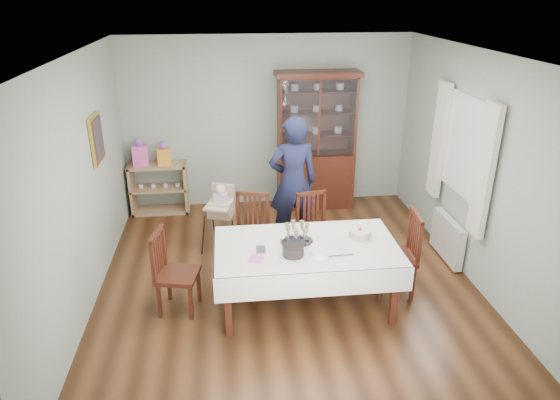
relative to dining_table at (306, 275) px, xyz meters
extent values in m
plane|color=#593319|center=(-0.14, 0.52, -0.38)|extent=(5.00, 5.00, 0.00)
plane|color=#9EAA99|center=(-0.14, 3.02, 0.97)|extent=(4.50, 0.00, 4.50)
plane|color=#9EAA99|center=(-2.39, 0.52, 0.97)|extent=(0.00, 5.00, 5.00)
plane|color=#9EAA99|center=(2.11, 0.52, 0.97)|extent=(0.00, 5.00, 5.00)
plane|color=white|center=(-0.14, 0.52, 2.32)|extent=(5.00, 5.00, 0.00)
cube|color=#471B11|center=(0.00, 0.00, 0.34)|extent=(1.91, 1.06, 0.06)
cube|color=silver|center=(0.00, 0.00, 0.37)|extent=(2.01, 1.16, 0.01)
cube|color=#471B11|center=(0.61, 2.78, 0.07)|extent=(1.20, 0.45, 0.90)
cube|color=white|center=(0.61, 2.59, 1.12)|extent=(1.12, 0.01, 1.16)
cube|color=#471B11|center=(0.61, 2.78, 1.76)|extent=(1.30, 0.48, 0.07)
cube|color=tan|center=(-1.89, 2.80, -0.36)|extent=(0.90, 0.38, 0.04)
cube|color=tan|center=(-1.89, 2.80, 0.02)|extent=(0.90, 0.38, 0.03)
cube|color=tan|center=(-1.89, 2.80, 0.40)|extent=(0.90, 0.38, 0.04)
cube|color=tan|center=(-2.31, 2.80, 0.02)|extent=(0.04, 0.38, 0.80)
cube|color=tan|center=(-1.47, 2.80, 0.02)|extent=(0.04, 0.38, 0.80)
cube|color=gold|center=(-2.36, 1.32, 1.27)|extent=(0.04, 0.48, 0.58)
cube|color=white|center=(2.08, 0.82, 1.17)|extent=(0.04, 1.02, 1.22)
cube|color=silver|center=(2.02, 0.20, 1.07)|extent=(0.07, 0.30, 1.55)
cube|color=silver|center=(2.02, 1.44, 1.07)|extent=(0.07, 0.30, 1.55)
cube|color=white|center=(2.02, 0.82, -0.08)|extent=(0.10, 0.80, 0.55)
cube|color=#471B11|center=(-0.57, 0.84, 0.07)|extent=(0.55, 0.55, 0.05)
cube|color=#471B11|center=(-0.52, 1.03, 0.34)|extent=(0.42, 0.16, 0.52)
cube|color=#471B11|center=(0.27, 0.90, 0.04)|extent=(0.49, 0.49, 0.05)
cube|color=#471B11|center=(0.24, 1.08, 0.30)|extent=(0.40, 0.11, 0.50)
cube|color=#471B11|center=(-1.41, 0.07, 0.05)|extent=(0.51, 0.51, 0.05)
cube|color=#471B11|center=(-1.59, 0.11, 0.31)|extent=(0.12, 0.41, 0.50)
cube|color=#471B11|center=(1.06, 0.14, 0.08)|extent=(0.49, 0.49, 0.05)
cube|color=#471B11|center=(1.26, 0.12, 0.36)|extent=(0.08, 0.43, 0.54)
imported|color=black|center=(0.06, 1.50, 0.53)|extent=(0.70, 0.50, 1.83)
cube|color=tan|center=(-0.92, 1.45, 0.21)|extent=(0.38, 0.36, 0.22)
cube|color=tan|center=(-0.92, 1.45, 0.40)|extent=(0.31, 0.15, 0.25)
cube|color=tan|center=(-0.92, 1.45, 0.29)|extent=(0.36, 0.24, 0.03)
cube|color=#C4A4C7|center=(-0.92, 1.45, 0.36)|extent=(0.20, 0.17, 0.16)
sphere|color=beige|center=(-0.92, 1.45, 0.49)|extent=(0.14, 0.14, 0.14)
cylinder|color=silver|center=(-0.10, 0.07, 0.38)|extent=(0.36, 0.36, 0.01)
torus|color=silver|center=(-0.10, 0.07, 0.39)|extent=(0.36, 0.36, 0.01)
cylinder|color=white|center=(0.61, 0.09, 0.38)|extent=(0.28, 0.28, 0.02)
cylinder|color=brown|center=(0.61, 0.09, 0.43)|extent=(0.24, 0.24, 0.09)
cylinder|color=silver|center=(0.61, 0.09, 0.48)|extent=(0.24, 0.24, 0.01)
cylinder|color=#F24C4C|center=(0.61, 0.09, 0.52)|extent=(0.01, 0.01, 0.07)
sphere|color=yellow|center=(0.61, 0.09, 0.56)|extent=(0.02, 0.02, 0.02)
cylinder|color=black|center=(-0.18, -0.20, 0.43)|extent=(0.29, 0.29, 0.11)
cylinder|color=white|center=(0.09, -0.26, 0.42)|extent=(0.20, 0.20, 0.09)
cube|color=#EE57B2|center=(-0.56, -0.25, 0.38)|extent=(0.17, 0.17, 0.02)
cube|color=silver|center=(0.31, -0.28, 0.38)|extent=(0.29, 0.04, 0.01)
cube|color=#EE57B2|center=(-2.13, 2.78, 0.57)|extent=(0.25, 0.18, 0.32)
sphere|color=#E533B2|center=(-2.13, 2.78, 0.78)|extent=(0.13, 0.13, 0.13)
cube|color=orange|center=(-1.77, 2.78, 0.55)|extent=(0.22, 0.16, 0.26)
sphere|color=#E533B2|center=(-1.77, 2.78, 0.73)|extent=(0.12, 0.12, 0.12)
camera|label=1|loc=(-0.84, -4.70, 2.95)|focal=32.00mm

